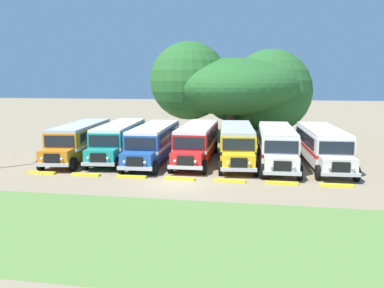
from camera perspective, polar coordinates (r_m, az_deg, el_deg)
name	(u,v)px	position (r m, az deg, el deg)	size (l,w,h in m)	color
ground_plane	(176,184)	(24.69, -2.29, -5.81)	(220.00, 220.00, 0.00)	#937F60
foreground_grass_strip	(138,231)	(17.36, -7.89, -12.49)	(80.00, 9.38, 0.01)	olive
parked_bus_slot_0	(80,139)	(33.97, -16.02, 0.70)	(3.67, 10.99, 2.82)	orange
parked_bus_slot_1	(119,139)	(33.42, -10.57, 0.77)	(3.54, 10.97, 2.82)	teal
parked_bus_slot_2	(154,141)	(31.66, -5.57, 0.42)	(3.03, 10.89, 2.82)	#23519E
parked_bus_slot_3	(197,141)	(31.77, 0.76, 0.50)	(2.81, 10.86, 2.82)	red
parked_bus_slot_4	(237,142)	(31.40, 6.52, 0.33)	(3.47, 10.96, 2.82)	yellow
parked_bus_slot_5	(277,144)	(30.84, 12.23, 0.02)	(2.91, 10.87, 2.82)	silver
parked_bus_slot_6	(322,144)	(31.47, 18.45, -0.07)	(3.16, 10.90, 2.82)	silver
curb_wheelstop_0	(42,173)	(29.18, -21.09, -3.93)	(2.00, 0.36, 0.15)	yellow
curb_wheelstop_1	(86,175)	(27.66, -15.24, -4.33)	(2.00, 0.36, 0.15)	yellow
curb_wheelstop_2	(132,177)	(26.47, -8.79, -4.71)	(2.00, 0.36, 0.15)	yellow
curb_wheelstop_3	(180,179)	(25.64, -1.82, -5.06)	(2.00, 0.36, 0.15)	yellow
curb_wheelstop_4	(230,181)	(25.21, 5.52, -5.35)	(2.00, 0.36, 0.15)	yellow
curb_wheelstop_5	(282,183)	(25.20, 12.98, -5.56)	(2.00, 0.36, 0.15)	yellow
curb_wheelstop_6	(337,185)	(25.61, 20.33, -5.67)	(2.00, 0.36, 0.15)	yellow
broad_shade_tree	(234,87)	(44.50, 6.21, 8.20)	(17.64, 15.04, 10.59)	brown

